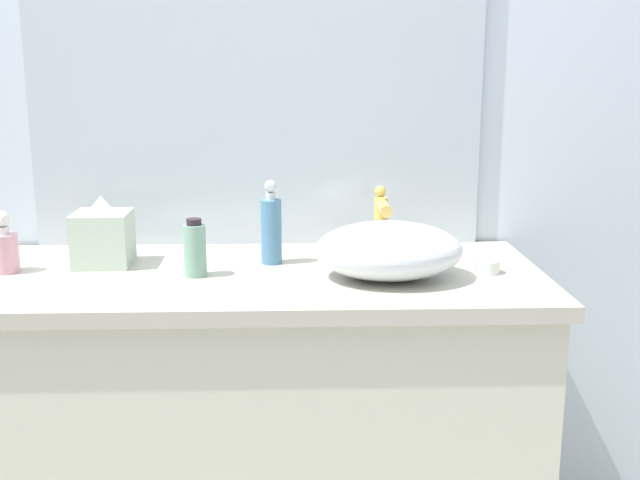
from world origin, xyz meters
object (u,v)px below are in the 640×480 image
at_px(tissue_box, 103,236).
at_px(candle_jar, 487,266).
at_px(soap_dispenser, 4,248).
at_px(perfume_bottle, 271,228).
at_px(sink_basin, 389,250).
at_px(lotion_bottle, 195,249).

height_order(tissue_box, candle_jar, tissue_box).
relative_size(tissue_box, candle_jar, 2.75).
bearing_deg(soap_dispenser, candle_jar, -2.26).
bearing_deg(perfume_bottle, tissue_box, -179.85).
height_order(sink_basin, soap_dispenser, soap_dispenser).
xyz_separation_m(lotion_bottle, perfume_bottle, (0.17, 0.11, 0.02)).
xyz_separation_m(perfume_bottle, tissue_box, (-0.41, -0.00, -0.02)).
bearing_deg(soap_dispenser, lotion_bottle, -6.21).
relative_size(lotion_bottle, perfume_bottle, 0.65).
bearing_deg(tissue_box, soap_dispenser, -164.05).
height_order(perfume_bottle, tissue_box, perfume_bottle).
relative_size(sink_basin, soap_dispenser, 2.29).
relative_size(perfume_bottle, candle_jar, 3.32).
bearing_deg(lotion_bottle, candle_jar, 0.37).
height_order(soap_dispenser, lotion_bottle, soap_dispenser).
distance_m(perfume_bottle, tissue_box, 0.41).
distance_m(soap_dispenser, lotion_bottle, 0.45).
bearing_deg(soap_dispenser, perfume_bottle, 5.74).
xyz_separation_m(lotion_bottle, tissue_box, (-0.23, 0.11, 0.01)).
distance_m(soap_dispenser, candle_jar, 1.13).
relative_size(sink_basin, lotion_bottle, 2.50).
xyz_separation_m(sink_basin, soap_dispenser, (-0.89, 0.08, -0.01)).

